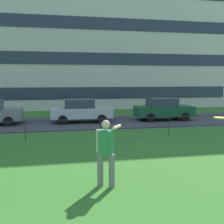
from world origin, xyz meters
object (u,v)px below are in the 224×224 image
object	(u,v)px
car_silver_left	(81,111)
apartment_building_background	(58,20)
person_thrower	(106,151)
frisbee	(220,118)
car_dark_green_right	(163,109)

from	to	relation	value
car_silver_left	apartment_building_background	world-z (taller)	apartment_building_background
person_thrower	car_silver_left	xyz separation A→B (m)	(0.27, 11.04, -0.19)
person_thrower	car_silver_left	bearing A→B (deg)	88.58
frisbee	car_silver_left	world-z (taller)	frisbee
person_thrower	apartment_building_background	world-z (taller)	apartment_building_background
person_thrower	car_dark_green_right	bearing A→B (deg)	61.15
car_silver_left	car_dark_green_right	xyz separation A→B (m)	(5.74, -0.12, 0.00)
person_thrower	car_dark_green_right	world-z (taller)	person_thrower
apartment_building_background	car_dark_green_right	bearing A→B (deg)	-65.23
frisbee	car_silver_left	size ratio (longest dim) A/B	0.07
frisbee	apartment_building_background	size ratio (longest dim) A/B	0.01
car_silver_left	car_dark_green_right	distance (m)	5.75
car_dark_green_right	apartment_building_background	xyz separation A→B (m)	(-7.00, 15.18, 8.90)
apartment_building_background	car_silver_left	bearing A→B (deg)	-85.21
person_thrower	car_dark_green_right	size ratio (longest dim) A/B	0.45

